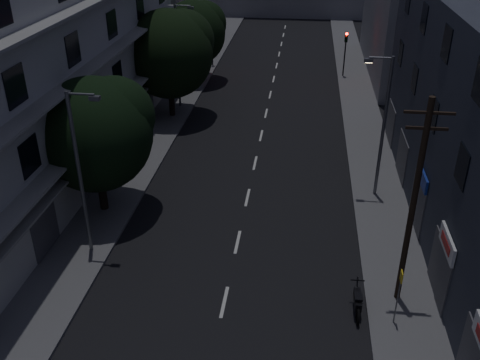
# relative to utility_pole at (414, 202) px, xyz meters

# --- Properties ---
(ground) EXTENTS (160.00, 160.00, 0.00)m
(ground) POSITION_rel_utility_pole_xyz_m (-7.33, 17.43, -4.87)
(ground) COLOR black
(ground) RESTS_ON ground
(sidewalk_left) EXTENTS (3.00, 90.00, 0.15)m
(sidewalk_left) POSITION_rel_utility_pole_xyz_m (-14.83, 17.43, -4.79)
(sidewalk_left) COLOR #565659
(sidewalk_left) RESTS_ON ground
(sidewalk_right) EXTENTS (3.00, 90.00, 0.15)m
(sidewalk_right) POSITION_rel_utility_pole_xyz_m (0.17, 17.43, -4.79)
(sidewalk_right) COLOR #565659
(sidewalk_right) RESTS_ON ground
(lane_markings) EXTENTS (0.15, 60.50, 0.01)m
(lane_markings) POSITION_rel_utility_pole_xyz_m (-7.33, 23.68, -4.86)
(lane_markings) COLOR beige
(lane_markings) RESTS_ON ground
(building_left) EXTENTS (7.00, 36.00, 14.00)m
(building_left) POSITION_rel_utility_pole_xyz_m (-19.31, 10.43, 2.13)
(building_left) COLOR #B0B1AC
(building_left) RESTS_ON ground
(building_far_right) EXTENTS (6.00, 20.00, 13.00)m
(building_far_right) POSITION_rel_utility_pole_xyz_m (4.67, 34.43, 1.63)
(building_far_right) COLOR slate
(building_far_right) RESTS_ON ground
(tree_near) EXTENTS (5.98, 5.98, 7.38)m
(tree_near) POSITION_rel_utility_pole_xyz_m (-14.93, 5.63, -0.10)
(tree_near) COLOR black
(tree_near) RESTS_ON sidewalk_left
(tree_mid) EXTENTS (6.57, 6.57, 8.08)m
(tree_mid) POSITION_rel_utility_pole_xyz_m (-14.48, 19.86, 0.33)
(tree_mid) COLOR black
(tree_mid) RESTS_ON sidewalk_left
(tree_far) EXTENTS (5.78, 5.78, 7.15)m
(tree_far) POSITION_rel_utility_pole_xyz_m (-14.52, 29.03, -0.24)
(tree_far) COLOR black
(tree_far) RESTS_ON sidewalk_left
(traffic_signal_far_right) EXTENTS (0.28, 0.37, 4.10)m
(traffic_signal_far_right) POSITION_rel_utility_pole_xyz_m (-0.84, 31.76, -1.77)
(traffic_signal_far_right) COLOR black
(traffic_signal_far_right) RESTS_ON sidewalk_right
(traffic_signal_far_left) EXTENTS (0.28, 0.37, 4.10)m
(traffic_signal_far_left) POSITION_rel_utility_pole_xyz_m (-13.76, 33.85, -1.77)
(traffic_signal_far_left) COLOR black
(traffic_signal_far_left) RESTS_ON sidewalk_left
(street_lamp_left_near) EXTENTS (1.51, 0.25, 8.00)m
(street_lamp_left_near) POSITION_rel_utility_pole_xyz_m (-14.20, 1.80, -0.27)
(street_lamp_left_near) COLOR slate
(street_lamp_left_near) RESTS_ON sidewalk_left
(street_lamp_right) EXTENTS (1.51, 0.25, 8.00)m
(street_lamp_right) POSITION_rel_utility_pole_xyz_m (-0.18, 9.05, -0.27)
(street_lamp_right) COLOR #5A5B62
(street_lamp_right) RESTS_ON sidewalk_right
(street_lamp_left_far) EXTENTS (1.51, 0.25, 8.00)m
(street_lamp_left_far) POSITION_rel_utility_pole_xyz_m (-14.31, 22.00, -0.27)
(street_lamp_left_far) COLOR slate
(street_lamp_left_far) RESTS_ON sidewalk_left
(utility_pole) EXTENTS (1.80, 0.24, 9.00)m
(utility_pole) POSITION_rel_utility_pole_xyz_m (0.00, 0.00, 0.00)
(utility_pole) COLOR black
(utility_pole) RESTS_ON sidewalk_right
(bus_stop_sign) EXTENTS (0.06, 0.35, 2.52)m
(bus_stop_sign) POSITION_rel_utility_pole_xyz_m (-0.35, -1.59, -2.98)
(bus_stop_sign) COLOR #595B60
(bus_stop_sign) RESTS_ON sidewalk_right
(motorcycle) EXTENTS (0.58, 2.02, 1.30)m
(motorcycle) POSITION_rel_utility_pole_xyz_m (-1.78, -0.99, -4.36)
(motorcycle) COLOR black
(motorcycle) RESTS_ON ground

